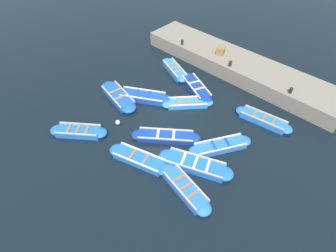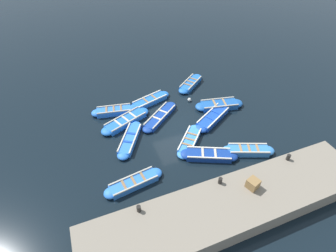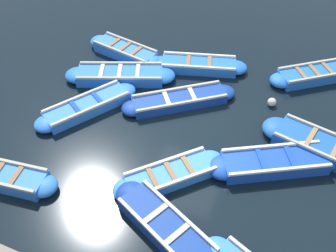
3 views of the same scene
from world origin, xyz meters
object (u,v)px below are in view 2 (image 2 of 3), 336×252
boat_outer_right (160,117)px  boat_mid_row (126,121)px  boat_tucked (190,141)px  bollard_north (288,157)px  boat_far_corner (191,84)px  bollard_mid_south (139,209)px  boat_inner_gap (114,111)px  boat_centre (209,155)px  bollard_mid_north (220,181)px  buoy_orange_near (189,100)px  boat_near_quay (130,139)px  boat_end_of_row (134,183)px  boat_stern_in (150,101)px  wooden_crate (253,184)px  boat_alongside (219,105)px  boat_bow_out (213,117)px  boat_outer_left (248,150)px

boat_outer_right → boat_mid_row: bearing=80.6°
boat_tucked → boat_outer_right: 3.09m
boat_outer_right → bollard_north: bearing=-145.1°
boat_far_corner → bollard_mid_south: 12.48m
boat_inner_gap → bollard_mid_south: size_ratio=9.41×
boat_centre → bollard_mid_north: (-2.50, 0.80, 1.02)m
buoy_orange_near → boat_near_quay: bearing=115.3°
boat_inner_gap → boat_outer_right: 3.37m
boat_end_of_row → boat_outer_right: 5.79m
boat_end_of_row → boat_stern_in: boat_end_of_row is taller
bollard_mid_north → buoy_orange_near: bearing=-14.8°
boat_inner_gap → boat_tucked: boat_inner_gap is taller
boat_end_of_row → wooden_crate: bearing=-119.7°
boat_centre → bollard_north: size_ratio=10.00×
bollard_north → boat_tucked: bearing=44.4°
boat_stern_in → bollard_mid_north: 9.11m
boat_inner_gap → boat_far_corner: size_ratio=1.09×
boat_end_of_row → bollard_north: bollard_north is taller
boat_far_corner → buoy_orange_near: size_ratio=10.75×
boat_alongside → boat_near_quay: boat_alongside is taller
boat_near_quay → bollard_mid_south: bearing=169.9°
boat_stern_in → bollard_mid_north: bearing=-175.4°
boat_mid_row → bollard_north: (-7.38, -7.25, 1.02)m
boat_end_of_row → buoy_orange_near: 8.43m
boat_mid_row → boat_bow_out: size_ratio=1.05×
boat_stern_in → boat_centre: bearing=-166.9°
boat_centre → boat_mid_row: (4.88, 3.83, -0.00)m
boat_end_of_row → boat_stern_in: 7.53m
boat_far_corner → wooden_crate: (-10.83, 1.79, 1.11)m
boat_far_corner → bollard_mid_north: bearing=162.6°
boat_tucked → boat_alongside: bearing=-54.5°
boat_near_quay → boat_mid_row: 1.86m
boat_alongside → boat_mid_row: boat_alongside is taller
boat_near_quay → boat_inner_gap: bearing=5.2°
boat_near_quay → bollard_north: bollard_north is taller
boat_near_quay → boat_bow_out: boat_bow_out is taller
boat_centre → boat_mid_row: size_ratio=0.90×
boat_alongside → bollard_mid_south: 10.49m
boat_far_corner → boat_stern_in: 3.99m
boat_outer_left → boat_inner_gap: size_ratio=0.97×
boat_end_of_row → boat_bow_out: 7.45m
boat_bow_out → boat_outer_right: 3.70m
boat_inner_gap → bollard_mid_north: size_ratio=9.41×
boat_near_quay → boat_bow_out: bearing=-90.2°
boat_near_quay → boat_alongside: bearing=-81.5°
boat_outer_left → bollard_mid_north: size_ratio=9.14×
boat_far_corner → boat_near_quay: size_ratio=0.90×
boat_centre → boat_outer_left: 2.49m
boat_end_of_row → bollard_mid_south: bearing=172.2°
boat_end_of_row → bollard_mid_north: bearing=-119.3°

